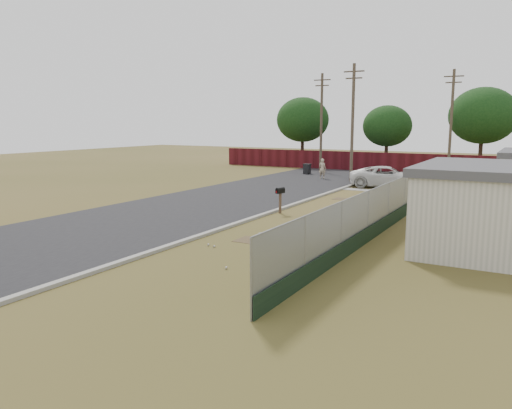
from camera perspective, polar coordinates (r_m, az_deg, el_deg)
The scene contains 12 objects.
ground at distance 23.65m, azimuth 7.48°, elevation -1.88°, with size 120.00×120.00×0.00m, color brown.
street at distance 33.66m, azimuth 1.94°, elevation 1.57°, with size 15.10×60.00×0.12m.
chainlink_fence at distance 23.54m, azimuth 15.52°, elevation -0.22°, with size 0.10×27.06×2.02m.
privacy_fence at distance 48.92m, azimuth 11.98°, elevation 4.85°, with size 30.00×0.12×1.80m, color #450E15.
utility_poles at distance 43.96m, azimuth 13.36°, elevation 9.26°, with size 12.60×8.24×9.00m.
horizon_trees at distance 45.77m, azimuth 19.87°, elevation 8.88°, with size 33.32×31.94×7.78m.
fire_hydrant at distance 14.05m, azimuth 3.10°, elevation -7.74°, with size 0.43×0.42×0.96m.
mailbox at distance 25.29m, azimuth 2.78°, elevation 1.34°, with size 0.33×0.58×1.33m.
pickup_truck at distance 36.87m, azimuth 14.83°, elevation 3.08°, with size 2.48×5.38×1.49m, color silver.
pedestrian at distance 41.42m, azimuth 7.59°, elevation 4.08°, with size 0.60×0.40×1.65m, color tan.
trash_bin at distance 45.02m, azimuth 5.86°, elevation 4.08°, with size 0.63×0.70×0.92m.
scattered_litter at distance 20.57m, azimuth 2.59°, elevation -3.39°, with size 2.86×12.37×0.07m.
Camera 1 is at (8.61, -21.55, 4.58)m, focal length 35.00 mm.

